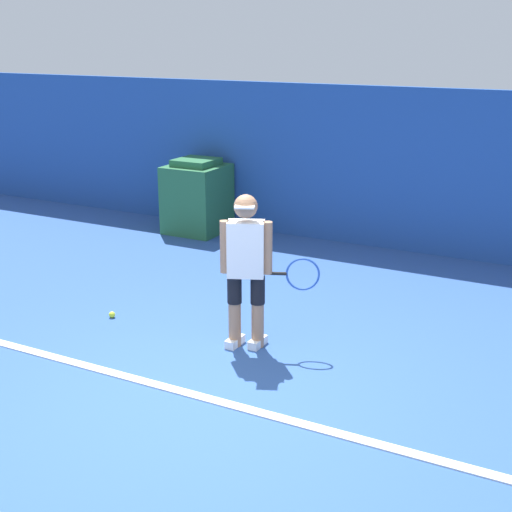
% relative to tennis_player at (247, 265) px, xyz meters
% --- Properties ---
extents(ground_plane, '(24.00, 24.00, 0.00)m').
position_rel_tennis_player_xyz_m(ground_plane, '(0.17, -1.12, -0.82)').
color(ground_plane, '#2D5193').
extents(back_wall, '(24.00, 0.10, 2.22)m').
position_rel_tennis_player_xyz_m(back_wall, '(0.17, 3.82, 0.29)').
color(back_wall, '#234C99').
rests_on(back_wall, ground_plane).
extents(court_baseline, '(21.60, 0.10, 0.01)m').
position_rel_tennis_player_xyz_m(court_baseline, '(0.17, -1.08, -0.81)').
color(court_baseline, white).
rests_on(court_baseline, ground_plane).
extents(tennis_player, '(0.86, 0.47, 1.49)m').
position_rel_tennis_player_xyz_m(tennis_player, '(0.00, 0.00, 0.00)').
color(tennis_player, '#A37556').
rests_on(tennis_player, ground_plane).
extents(tennis_ball, '(0.07, 0.07, 0.07)m').
position_rel_tennis_player_xyz_m(tennis_ball, '(-1.61, -0.05, -0.79)').
color(tennis_ball, '#D1E533').
rests_on(tennis_ball, ground_plane).
extents(covered_chair, '(0.82, 0.83, 1.11)m').
position_rel_tennis_player_xyz_m(covered_chair, '(-2.66, 3.31, -0.29)').
color(covered_chair, '#28663D').
rests_on(covered_chair, ground_plane).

